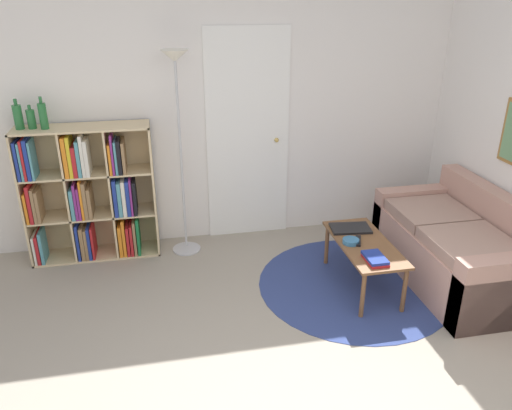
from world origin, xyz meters
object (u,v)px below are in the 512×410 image
at_px(floor_lamp, 177,100).
at_px(couch, 460,249).
at_px(bookshelf, 89,194).
at_px(bowl, 351,241).
at_px(bottle_left, 18,117).
at_px(bottle_right, 43,116).
at_px(bottle_middle, 31,119).
at_px(laptop, 350,228).
at_px(coffee_table, 364,248).

height_order(floor_lamp, couch, floor_lamp).
relative_size(bookshelf, bowl, 9.15).
distance_m(bottle_left, bottle_right, 0.21).
xyz_separation_m(bowl, bottle_right, (-2.42, 1.00, 0.93)).
relative_size(floor_lamp, couch, 1.23).
height_order(couch, bottle_right, bottle_right).
bearing_deg(bookshelf, couch, -18.97).
height_order(bowl, bottle_middle, bottle_middle).
bearing_deg(laptop, bottle_right, 163.41).
bearing_deg(bookshelf, laptop, -18.92).
bearing_deg(bowl, couch, -3.55).
distance_m(laptop, bottle_middle, 2.88).
distance_m(bookshelf, bowl, 2.39).
height_order(floor_lamp, bottle_left, floor_lamp).
bearing_deg(bookshelf, bottle_middle, 177.91).
bearing_deg(bottle_right, couch, -17.26).
distance_m(floor_lamp, bottle_right, 1.13).
distance_m(bookshelf, laptop, 2.38).
relative_size(coffee_table, bowl, 6.75).
distance_m(coffee_table, bottle_left, 3.10).
bearing_deg(coffee_table, bottle_middle, 158.50).
bearing_deg(bowl, bottle_left, 158.54).
xyz_separation_m(floor_lamp, bottle_middle, (-1.23, 0.10, -0.13)).
relative_size(bottle_left, bottle_middle, 1.27).
bearing_deg(bottle_left, bottle_right, -9.95).
relative_size(couch, coffee_table, 1.66).
xyz_separation_m(floor_lamp, laptop, (1.39, -0.68, -1.04)).
distance_m(couch, bottle_left, 3.93).
xyz_separation_m(laptop, bottle_left, (-2.72, 0.79, 0.93)).
xyz_separation_m(floor_lamp, bowl, (1.30, -0.93, -1.03)).
bearing_deg(bottle_middle, bookshelf, -2.09).
relative_size(bookshelf, bottle_left, 4.88).
bearing_deg(bottle_right, bowl, -22.37).
bearing_deg(couch, bowl, 176.45).
height_order(coffee_table, bottle_middle, bottle_middle).
distance_m(bookshelf, floor_lamp, 1.20).
distance_m(bowl, bottle_left, 2.97).
bearing_deg(laptop, bowl, -110.63).
bearing_deg(coffee_table, bottle_left, 159.16).
bearing_deg(bowl, bookshelf, 154.70).
bearing_deg(couch, bottle_right, 162.74).
bearing_deg(bowl, floor_lamp, 144.37).
xyz_separation_m(couch, bottle_middle, (-3.52, 1.09, 1.04)).
height_order(bookshelf, laptop, bookshelf).
distance_m(couch, bottle_right, 3.73).
bearing_deg(bookshelf, bowl, -25.30).
bearing_deg(bookshelf, floor_lamp, -5.67).
bearing_deg(bottle_right, floor_lamp, -3.32).
relative_size(couch, bottle_right, 5.58).
height_order(couch, laptop, couch).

